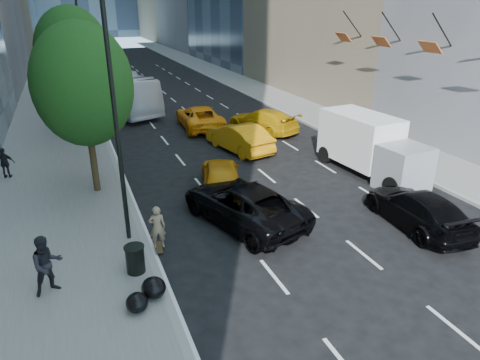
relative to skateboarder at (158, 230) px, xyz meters
name	(u,v)px	position (x,y,z in m)	size (l,w,h in m)	color
ground	(339,260)	(5.60, -3.00, -0.80)	(160.00, 160.00, 0.00)	black
sidewalk_left	(55,104)	(-3.40, 27.00, -0.73)	(6.00, 120.00, 0.15)	slate
sidewalk_right	(255,89)	(15.60, 27.00, -0.73)	(4.00, 120.00, 0.15)	slate
lamp_near	(117,83)	(-0.72, 1.00, 5.01)	(2.13, 0.22, 10.00)	black
lamp_far	(84,41)	(-0.72, 19.00, 5.01)	(2.13, 0.22, 10.00)	black
tree_near	(83,85)	(-1.60, 6.00, 4.17)	(4.20, 4.20, 7.46)	black
tree_mid	(73,53)	(-1.60, 16.00, 4.51)	(4.50, 4.50, 7.99)	black
tree_far	(69,47)	(-1.60, 29.00, 3.82)	(3.90, 3.90, 6.92)	black
traffic_signal	(75,44)	(-0.80, 37.00, 3.43)	(2.48, 0.53, 5.20)	black
facade_flags	(406,41)	(16.24, 7.00, 5.38)	(1.85, 13.30, 2.05)	black
skateboarder	(158,230)	(0.00, 0.00, 0.00)	(0.58, 0.38, 1.60)	#8C7457
black_sedan_lincoln	(243,203)	(3.60, 0.85, 0.01)	(2.68, 5.81, 1.62)	black
black_sedan_mercedes	(417,209)	(9.80, -2.00, -0.07)	(2.05, 5.04, 1.46)	black
taxi_a	(221,174)	(3.87, 4.23, -0.04)	(1.79, 4.45, 1.52)	orange
taxi_b	(239,137)	(6.80, 9.30, 0.02)	(1.74, 5.00, 1.65)	orange
taxi_c	(200,117)	(6.10, 15.00, -0.02)	(2.61, 5.65, 1.57)	#FF980D
taxi_d	(262,121)	(9.80, 12.50, -0.03)	(2.17, 5.33, 1.55)	#D59B0B
city_bus	(108,90)	(0.80, 22.85, 0.86)	(2.79, 11.94, 3.33)	silver
box_truck	(370,146)	(11.60, 3.38, 0.69)	(2.71, 6.31, 2.94)	white
pedestrian_a	(47,265)	(-3.52, -1.38, 0.28)	(0.91, 0.71, 1.87)	black
pedestrian_b	(5,163)	(-5.60, 9.25, 0.11)	(0.90, 0.37, 1.53)	black
trash_can	(135,260)	(-1.00, -1.29, -0.21)	(0.59, 0.59, 0.89)	black
garbage_bags	(147,294)	(-0.94, -2.96, -0.36)	(1.23, 1.19, 0.61)	black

